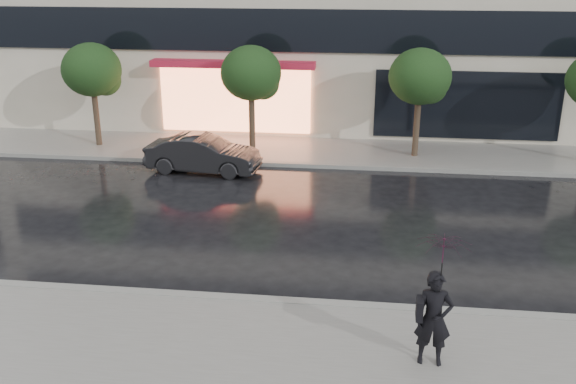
# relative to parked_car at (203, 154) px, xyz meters

# --- Properties ---
(ground) EXTENTS (120.00, 120.00, 0.00)m
(ground) POSITION_rel_parked_car_xyz_m (4.28, -7.57, -0.64)
(ground) COLOR black
(ground) RESTS_ON ground
(sidewalk_near) EXTENTS (60.00, 4.50, 0.12)m
(sidewalk_near) POSITION_rel_parked_car_xyz_m (4.28, -10.82, -0.58)
(sidewalk_near) COLOR slate
(sidewalk_near) RESTS_ON ground
(sidewalk_far) EXTENTS (60.00, 3.50, 0.12)m
(sidewalk_far) POSITION_rel_parked_car_xyz_m (4.28, 2.68, -0.58)
(sidewalk_far) COLOR slate
(sidewalk_far) RESTS_ON ground
(curb_near) EXTENTS (60.00, 0.25, 0.14)m
(curb_near) POSITION_rel_parked_car_xyz_m (4.28, -8.57, -0.57)
(curb_near) COLOR gray
(curb_near) RESTS_ON ground
(curb_far) EXTENTS (60.00, 0.25, 0.14)m
(curb_far) POSITION_rel_parked_car_xyz_m (4.28, 0.93, -0.57)
(curb_far) COLOR gray
(curb_far) RESTS_ON ground
(tree_far_west) EXTENTS (2.20, 2.20, 3.99)m
(tree_far_west) POSITION_rel_parked_car_xyz_m (-4.66, 2.46, 2.29)
(tree_far_west) COLOR #33261C
(tree_far_west) RESTS_ON ground
(tree_mid_west) EXTENTS (2.20, 2.20, 3.99)m
(tree_mid_west) POSITION_rel_parked_car_xyz_m (1.34, 2.46, 2.29)
(tree_mid_west) COLOR #33261C
(tree_mid_west) RESTS_ON ground
(tree_mid_east) EXTENTS (2.20, 2.20, 3.99)m
(tree_mid_east) POSITION_rel_parked_car_xyz_m (7.34, 2.46, 2.29)
(tree_mid_east) COLOR #33261C
(tree_mid_east) RESTS_ON ground
(parked_car) EXTENTS (3.97, 1.72, 1.27)m
(parked_car) POSITION_rel_parked_car_xyz_m (0.00, 0.00, 0.00)
(parked_car) COLOR black
(parked_car) RESTS_ON ground
(pedestrian_with_umbrella) EXTENTS (0.98, 1.00, 2.46)m
(pedestrian_with_umbrella) POSITION_rel_parked_car_xyz_m (6.76, -10.43, 1.07)
(pedestrian_with_umbrella) COLOR black
(pedestrian_with_umbrella) RESTS_ON sidewalk_near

